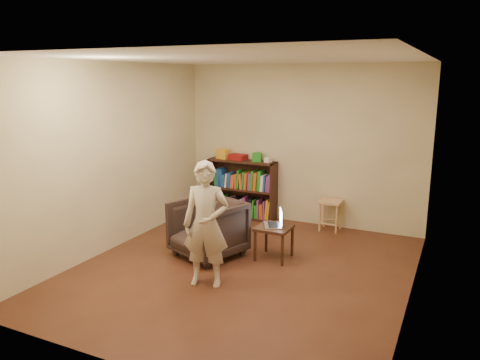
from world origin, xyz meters
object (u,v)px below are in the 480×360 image
at_px(stool, 331,206).
at_px(person, 206,224).
at_px(laptop, 276,222).
at_px(armchair, 208,229).
at_px(bookshelf, 243,192).
at_px(side_table, 274,232).

height_order(stool, person, person).
bearing_deg(laptop, person, -47.31).
xyz_separation_m(armchair, person, (0.43, -0.80, 0.35)).
height_order(bookshelf, side_table, bookshelf).
xyz_separation_m(armchair, side_table, (0.85, 0.29, -0.01)).
bearing_deg(side_table, armchair, -161.11).
bearing_deg(stool, armchair, -124.29).
distance_m(stool, laptop, 1.51).
relative_size(stool, person, 0.33).
height_order(armchair, laptop, armchair).
distance_m(bookshelf, person, 2.77).
bearing_deg(bookshelf, armchair, -79.10).
distance_m(side_table, person, 1.22).
xyz_separation_m(side_table, laptop, (0.02, 0.03, 0.13)).
xyz_separation_m(bookshelf, side_table, (1.20, -1.56, -0.06)).
bearing_deg(armchair, laptop, 40.26).
relative_size(bookshelf, stool, 2.46).
distance_m(armchair, person, 0.97).
relative_size(side_table, laptop, 1.17).
distance_m(armchair, laptop, 0.93).
bearing_deg(stool, bookshelf, 177.67).
relative_size(stool, side_table, 1.08).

